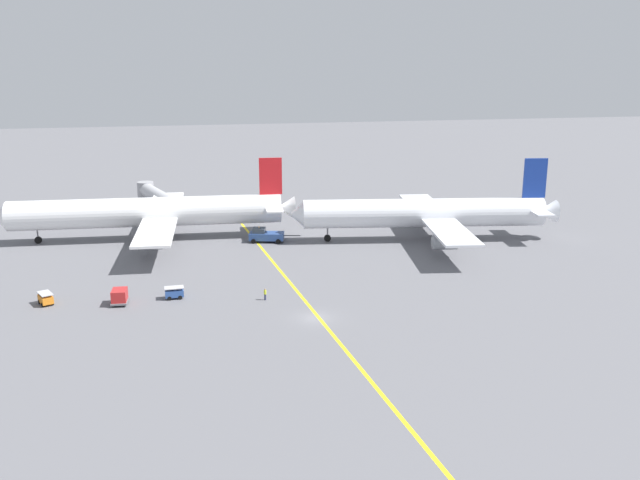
# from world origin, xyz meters

# --- Properties ---
(ground_plane) EXTENTS (600.00, 600.00, 0.00)m
(ground_plane) POSITION_xyz_m (0.00, 0.00, 0.00)
(ground_plane) COLOR slate
(taxiway_stripe) EXTENTS (8.22, 119.78, 0.01)m
(taxiway_stripe) POSITION_xyz_m (-0.15, 10.00, 0.00)
(taxiway_stripe) COLOR yellow
(taxiway_stripe) RESTS_ON ground
(airliner_at_gate_left) EXTENTS (56.50, 46.92, 15.30)m
(airliner_at_gate_left) POSITION_xyz_m (-21.63, 47.80, 5.27)
(airliner_at_gate_left) COLOR white
(airliner_at_gate_left) RESTS_ON ground
(airliner_being_pushed) EXTENTS (51.21, 43.82, 15.57)m
(airliner_being_pushed) POSITION_xyz_m (29.57, 35.36, 5.24)
(airliner_being_pushed) COLOR white
(airliner_being_pushed) RESTS_ON ground
(pushback_tug) EXTENTS (9.76, 4.57, 2.99)m
(pushback_tug) POSITION_xyz_m (-0.44, 40.98, 1.27)
(pushback_tug) COLOR #2D4C8C
(pushback_tug) RESTS_ON ground
(gse_baggage_cart_trailing) EXTENTS (2.56, 3.14, 1.71)m
(gse_baggage_cart_trailing) POSITION_xyz_m (-35.74, 13.67, 0.86)
(gse_baggage_cart_trailing) COLOR orange
(gse_baggage_cart_trailing) RESTS_ON ground
(gse_container_dolly_flat) EXTENTS (2.46, 3.37, 2.15)m
(gse_container_dolly_flat) POSITION_xyz_m (-25.61, 11.45, 1.17)
(gse_container_dolly_flat) COLOR slate
(gse_container_dolly_flat) RESTS_ON ground
(gse_baggage_cart_near_cluster) EXTENTS (2.77, 1.65, 1.71)m
(gse_baggage_cart_near_cluster) POSITION_xyz_m (-18.06, 12.14, 0.86)
(gse_baggage_cart_near_cluster) COLOR #2D5199
(gse_baggage_cart_near_cluster) RESTS_ON ground
(ground_crew_marshaller_foreground) EXTENTS (0.36, 0.36, 1.70)m
(ground_crew_marshaller_foreground) POSITION_xyz_m (-5.42, 8.55, 0.89)
(ground_crew_marshaller_foreground) COLOR #2D3351
(ground_crew_marshaller_foreground) RESTS_ON ground
(jet_bridge) EXTENTS (9.05, 21.72, 5.73)m
(jet_bridge) POSITION_xyz_m (-20.88, 73.24, 3.95)
(jet_bridge) COLOR #B7B7BC
(jet_bridge) RESTS_ON ground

